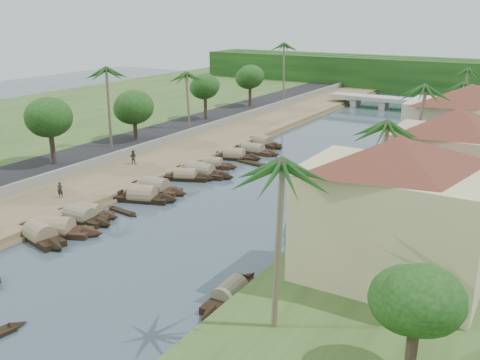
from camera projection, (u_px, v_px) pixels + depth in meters
The scene contains 44 objects.
ground at pixel (186, 230), 48.77m from camera, with size 220.00×220.00×0.00m, color #374853.
left_bank at pixel (178, 154), 72.83m from camera, with size 10.00×180.00×0.80m, color brown.
right_bank at pixel (447, 197), 55.65m from camera, with size 16.00×180.00×1.20m, color #2D4A1D.
road at pixel (131, 145), 76.90m from camera, with size 8.00×180.00×1.40m, color black.
retaining_wall at pixel (154, 144), 74.60m from camera, with size 0.40×180.00×1.10m, color slate.
far_left_fill at pixel (12, 125), 89.87m from camera, with size 45.00×220.00×1.35m, color #2D4A1D.
treeline at pixel (431, 76), 129.36m from camera, with size 120.00×14.00×8.00m.
bridge at pixel (399, 102), 107.14m from camera, with size 28.00×4.00×2.40m.
building_near at pixel (393, 209), 35.91m from camera, with size 14.85×14.85×10.20m.
building_mid at pixel (453, 160), 48.58m from camera, with size 14.11×14.11×9.70m.
building_far at pixel (467, 129), 60.45m from camera, with size 15.59×15.59×10.20m.
sampan_1 at pixel (40, 236), 46.50m from camera, with size 8.18×3.57×2.36m.
sampan_2 at pixel (54, 230), 47.74m from camera, with size 9.42×5.33×2.45m.
sampan_3 at pixel (80, 217), 50.71m from camera, with size 8.09×2.09×2.17m.
sampan_4 at pixel (89, 213), 51.76m from camera, with size 6.68×2.97×1.91m.
sampan_5 at pixel (143, 197), 56.20m from camera, with size 8.15×4.43×2.50m.
sampan_6 at pixel (155, 188), 58.87m from camera, with size 8.51×2.90×2.46m.
sampan_7 at pixel (185, 177), 63.08m from camera, with size 7.38×4.22×2.00m.
sampan_8 at pixel (198, 170), 65.58m from camera, with size 6.81×2.33×2.09m.
sampan_9 at pixel (200, 172), 64.73m from camera, with size 9.62×2.90×2.37m.
sampan_10 at pixel (212, 164), 68.08m from camera, with size 7.10×3.23×1.96m.
sampan_11 at pixel (234, 156), 71.94m from camera, with size 8.00×3.70×2.25m.
sampan_12 at pixel (253, 150), 74.93m from camera, with size 8.76×1.83×2.10m.
sampan_13 at pixel (263, 143), 79.29m from camera, with size 8.46×4.07×2.27m.
sampan_14 at pixel (230, 294), 36.97m from camera, with size 1.75×7.66×1.89m.
sampan_15 at pixel (301, 227), 48.26m from camera, with size 4.65×8.60×2.28m.
sampan_16 at pixel (379, 170), 65.51m from camera, with size 3.96×7.54×1.89m.
canoe_1 at pixel (122, 212), 52.93m from camera, with size 4.34×1.17×0.69m.
canoe_2 at pixel (252, 164), 69.61m from camera, with size 6.26×1.83×0.90m.
palm_0 at pixel (278, 167), 28.77m from camera, with size 3.20×3.20×11.69m.
palm_1 at pixel (384, 126), 41.78m from camera, with size 3.20×3.20×11.07m.
palm_2 at pixel (420, 89), 54.77m from camera, with size 3.20×3.20×12.06m.
palm_3 at pixel (458, 85), 68.94m from camera, with size 3.20×3.20×10.52m.
palm_5 at pixel (106, 71), 69.77m from camera, with size 3.20×3.20×12.05m.
palm_6 at pixel (188, 75), 81.83m from camera, with size 3.20×3.20×10.07m.
palm_7 at pixel (466, 71), 85.39m from camera, with size 3.20×3.20×10.49m.
palm_8 at pixel (285, 45), 104.99m from camera, with size 3.20×3.20×13.03m.
tree_2 at pixel (49, 118), 63.15m from camera, with size 5.49×5.49×7.93m.
tree_3 at pixel (134, 108), 75.51m from camera, with size 5.54×5.54×6.93m.
tree_4 at pixel (205, 87), 89.80m from camera, with size 4.76×4.76×7.48m.
tree_5 at pixel (250, 77), 102.23m from camera, with size 5.18×5.18×7.74m.
tree_7 at pixel (417, 302), 26.10m from camera, with size 4.11×4.11×6.12m.
person_near at pixel (60, 190), 54.64m from camera, with size 0.60×0.39×1.64m, color #26242C.
person_far at pixel (133, 157), 66.67m from camera, with size 0.86×0.67×1.77m, color #3A3328.
Camera 1 is at (27.41, -36.15, 19.11)m, focal length 40.00 mm.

